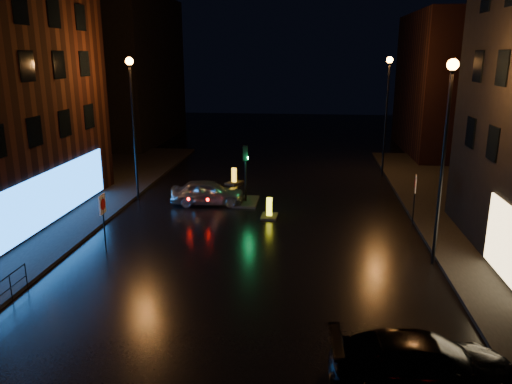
% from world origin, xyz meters
% --- Properties ---
extents(ground, '(120.00, 120.00, 0.00)m').
position_xyz_m(ground, '(0.00, 0.00, 0.00)').
color(ground, black).
rests_on(ground, ground).
extents(building_far_left, '(8.00, 16.00, 14.00)m').
position_xyz_m(building_far_left, '(-16.00, 35.00, 7.00)').
color(building_far_left, black).
rests_on(building_far_left, ground).
extents(building_far_right, '(8.00, 14.00, 12.00)m').
position_xyz_m(building_far_right, '(15.00, 32.00, 6.00)').
color(building_far_right, black).
rests_on(building_far_right, ground).
extents(street_lamp_lfar, '(0.44, 0.44, 8.37)m').
position_xyz_m(street_lamp_lfar, '(-7.80, 14.00, 5.56)').
color(street_lamp_lfar, black).
rests_on(street_lamp_lfar, ground).
extents(street_lamp_rnear, '(0.44, 0.44, 8.37)m').
position_xyz_m(street_lamp_rnear, '(7.80, 6.00, 5.56)').
color(street_lamp_rnear, black).
rests_on(street_lamp_rnear, ground).
extents(street_lamp_rfar, '(0.44, 0.44, 8.37)m').
position_xyz_m(street_lamp_rfar, '(7.80, 22.00, 5.56)').
color(street_lamp_rfar, black).
rests_on(street_lamp_rfar, ground).
extents(traffic_signal, '(1.40, 2.40, 3.45)m').
position_xyz_m(traffic_signal, '(-1.20, 14.00, 0.50)').
color(traffic_signal, black).
rests_on(traffic_signal, ground).
extents(silver_hatchback, '(4.41, 2.16, 1.45)m').
position_xyz_m(silver_hatchback, '(-3.38, 13.47, 0.72)').
color(silver_hatchback, '#B6B9BF').
rests_on(silver_hatchback, ground).
extents(dark_sedan, '(5.05, 2.27, 1.44)m').
position_xyz_m(dark_sedan, '(5.63, -2.40, 0.72)').
color(dark_sedan, black).
rests_on(dark_sedan, ground).
extents(bollard_near, '(0.89, 1.29, 1.10)m').
position_xyz_m(bollard_near, '(0.42, 11.40, 0.24)').
color(bollard_near, black).
rests_on(bollard_near, ground).
extents(bollard_far, '(1.26, 1.47, 1.08)m').
position_xyz_m(bollard_far, '(-2.57, 18.46, 0.24)').
color(bollard_far, black).
rests_on(bollard_far, ground).
extents(road_sign_left, '(0.08, 0.63, 2.61)m').
position_xyz_m(road_sign_left, '(-6.50, 5.88, 1.96)').
color(road_sign_left, black).
rests_on(road_sign_left, ground).
extents(road_sign_right, '(0.17, 0.63, 2.61)m').
position_xyz_m(road_sign_right, '(7.90, 11.02, 1.96)').
color(road_sign_right, black).
rests_on(road_sign_right, ground).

